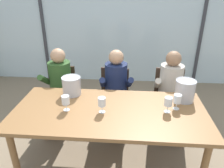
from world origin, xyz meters
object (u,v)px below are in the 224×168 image
object	(u,v)px
chair_near_curtain	(61,90)
wine_glass_by_right_taster	(168,102)
person_navy_polo	(116,86)
chair_center	(168,94)
wine_glass_center_pour	(177,99)
wine_glass_by_left_taster	(102,102)
person_beige_jumper	(171,88)
ice_bucket_secondary	(185,90)
dining_table	(109,116)
person_olive_shirt	(59,84)
chair_left_of_center	(114,93)
wine_glass_near_bucket	(66,100)
ice_bucket_primary	(72,85)

from	to	relation	value
chair_near_curtain	wine_glass_by_right_taster	world-z (taller)	wine_glass_by_right_taster
person_navy_polo	chair_center	bearing A→B (deg)	6.89
wine_glass_center_pour	wine_glass_by_left_taster	bearing A→B (deg)	-170.76
chair_center	person_beige_jumper	distance (m)	0.24
chair_center	wine_glass_by_right_taster	size ratio (longest dim) A/B	5.07
person_beige_jumper	wine_glass_by_left_taster	world-z (taller)	person_beige_jumper
chair_near_curtain	ice_bucket_secondary	world-z (taller)	ice_bucket_secondary
dining_table	person_olive_shirt	world-z (taller)	person_olive_shirt
dining_table	person_olive_shirt	size ratio (longest dim) A/B	1.76
chair_center	person_beige_jumper	size ratio (longest dim) A/B	0.73
person_olive_shirt	wine_glass_by_right_taster	size ratio (longest dim) A/B	6.91
person_navy_polo	wine_glass_center_pour	bearing A→B (deg)	-49.20
chair_center	wine_glass_center_pour	world-z (taller)	wine_glass_center_pour
person_olive_shirt	ice_bucket_secondary	bearing A→B (deg)	-14.35
dining_table	chair_left_of_center	world-z (taller)	chair_left_of_center
person_olive_shirt	chair_near_curtain	bearing A→B (deg)	103.97
wine_glass_by_left_taster	dining_table	bearing A→B (deg)	32.63
person_beige_jumper	chair_left_of_center	bearing A→B (deg)	177.23
dining_table	chair_center	bearing A→B (deg)	49.11
wine_glass_by_left_taster	wine_glass_near_bucket	size ratio (longest dim) A/B	1.00
chair_center	person_navy_polo	bearing A→B (deg)	-163.26
chair_near_curtain	person_navy_polo	size ratio (longest dim) A/B	0.73
chair_left_of_center	wine_glass_by_left_taster	size ratio (longest dim) A/B	5.07
chair_near_curtain	wine_glass_by_left_taster	size ratio (longest dim) A/B	5.07
chair_left_of_center	wine_glass_near_bucket	bearing A→B (deg)	-111.07
dining_table	wine_glass_by_left_taster	world-z (taller)	wine_glass_by_left_taster
person_navy_polo	ice_bucket_primary	xyz separation A→B (m)	(-0.52, -0.43, 0.20)
wine_glass_by_left_taster	ice_bucket_primary	bearing A→B (deg)	137.82
person_beige_jumper	wine_glass_center_pour	bearing A→B (deg)	-89.94
dining_table	ice_bucket_secondary	size ratio (longest dim) A/B	8.24
person_beige_jumper	ice_bucket_primary	world-z (taller)	person_beige_jumper
dining_table	ice_bucket_primary	xyz separation A→B (m)	(-0.50, 0.33, 0.19)
person_olive_shirt	ice_bucket_primary	distance (m)	0.56
chair_center	person_navy_polo	xyz separation A→B (m)	(-0.78, -0.17, 0.17)
person_olive_shirt	wine_glass_by_right_taster	world-z (taller)	person_olive_shirt
chair_center	wine_glass_center_pour	bearing A→B (deg)	-90.49
dining_table	wine_glass_by_right_taster	size ratio (longest dim) A/B	12.15
person_beige_jumper	wine_glass_near_bucket	bearing A→B (deg)	-142.24
person_olive_shirt	ice_bucket_secondary	xyz separation A→B (m)	(1.66, -0.47, 0.21)
person_navy_polo	ice_bucket_secondary	distance (m)	0.98
wine_glass_by_left_taster	ice_bucket_secondary	bearing A→B (deg)	19.83
person_navy_polo	wine_glass_by_right_taster	xyz separation A→B (m)	(0.60, -0.75, 0.20)
person_navy_polo	person_beige_jumper	size ratio (longest dim) A/B	1.00
person_navy_polo	ice_bucket_primary	world-z (taller)	person_navy_polo
chair_center	ice_bucket_primary	distance (m)	1.48
dining_table	wine_glass_near_bucket	size ratio (longest dim) A/B	12.15
chair_near_curtain	ice_bucket_primary	xyz separation A→B (m)	(0.34, -0.57, 0.37)
person_beige_jumper	wine_glass_near_bucket	distance (m)	1.51
chair_center	wine_glass_center_pour	xyz separation A→B (m)	(-0.07, -0.85, 0.37)
person_beige_jumper	ice_bucket_primary	bearing A→B (deg)	-156.45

